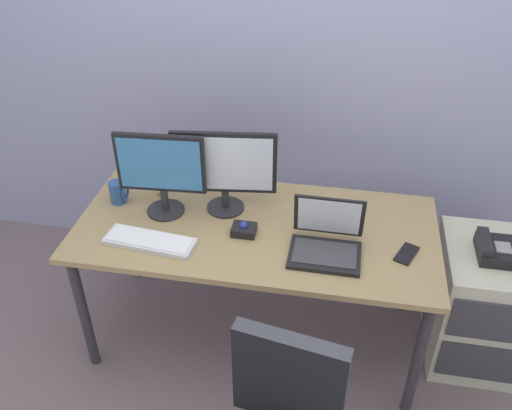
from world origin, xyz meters
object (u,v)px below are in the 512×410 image
(monitor_side, at_px, (161,170))
(cell_phone, at_px, (407,254))
(desk_phone, at_px, (495,249))
(file_cabinet, at_px, (478,303))
(monitor_main, at_px, (224,168))
(keyboard, at_px, (150,241))
(banana, at_px, (162,183))
(trackball_mouse, at_px, (244,229))
(coffee_mug, at_px, (118,192))
(laptop, at_px, (326,241))

(monitor_side, bearing_deg, cell_phone, -6.19)
(desk_phone, bearing_deg, cell_phone, -157.73)
(file_cabinet, distance_m, monitor_main, 1.42)
(keyboard, xyz_separation_m, banana, (-0.09, 0.46, 0.01))
(keyboard, xyz_separation_m, trackball_mouse, (0.40, 0.15, 0.01))
(cell_phone, bearing_deg, monitor_main, -169.29)
(desk_phone, bearing_deg, trackball_mouse, -172.70)
(file_cabinet, distance_m, monitor_side, 1.68)
(monitor_main, relative_size, monitor_side, 1.17)
(monitor_main, distance_m, coffee_mug, 0.56)
(cell_phone, xyz_separation_m, banana, (-1.22, 0.33, 0.02))
(keyboard, distance_m, banana, 0.47)
(file_cabinet, relative_size, trackball_mouse, 5.90)
(cell_phone, relative_size, banana, 0.75)
(trackball_mouse, xyz_separation_m, banana, (-0.49, 0.31, -0.00))
(coffee_mug, distance_m, cell_phone, 1.40)
(monitor_side, bearing_deg, monitor_main, 15.07)
(laptop, relative_size, cell_phone, 2.20)
(keyboard, xyz_separation_m, cell_phone, (1.13, 0.12, -0.01))
(file_cabinet, xyz_separation_m, banana, (-1.64, 0.15, 0.43))
(file_cabinet, relative_size, monitor_main, 1.33)
(file_cabinet, bearing_deg, keyboard, -168.74)
(keyboard, bearing_deg, monitor_side, 91.52)
(file_cabinet, bearing_deg, monitor_main, 179.33)
(monitor_side, xyz_separation_m, trackball_mouse, (0.41, -0.10, -0.21))
(monitor_main, relative_size, keyboard, 1.16)
(file_cabinet, xyz_separation_m, keyboard, (-1.55, -0.31, 0.42))
(monitor_main, bearing_deg, trackball_mouse, -54.45)
(monitor_main, bearing_deg, coffee_mug, -176.12)
(monitor_side, bearing_deg, coffee_mug, 171.14)
(laptop, xyz_separation_m, trackball_mouse, (-0.38, 0.05, -0.03))
(laptop, distance_m, banana, 0.94)
(file_cabinet, xyz_separation_m, laptop, (-0.77, -0.22, 0.46))
(laptop, distance_m, cell_phone, 0.36)
(file_cabinet, bearing_deg, cell_phone, -156.21)
(monitor_side, relative_size, laptop, 1.34)
(file_cabinet, height_order, trackball_mouse, trackball_mouse)
(trackball_mouse, bearing_deg, monitor_side, 166.01)
(desk_phone, bearing_deg, file_cabinet, 63.22)
(keyboard, distance_m, cell_phone, 1.14)
(desk_phone, relative_size, keyboard, 0.47)
(laptop, height_order, coffee_mug, laptop)
(desk_phone, bearing_deg, monitor_side, -178.36)
(monitor_main, bearing_deg, file_cabinet, -0.67)
(file_cabinet, bearing_deg, monitor_side, -177.76)
(file_cabinet, bearing_deg, coffee_mug, -179.32)
(file_cabinet, distance_m, banana, 1.70)
(keyboard, relative_size, banana, 2.22)
(file_cabinet, height_order, monitor_main, monitor_main)
(monitor_main, xyz_separation_m, laptop, (0.50, -0.23, -0.18))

